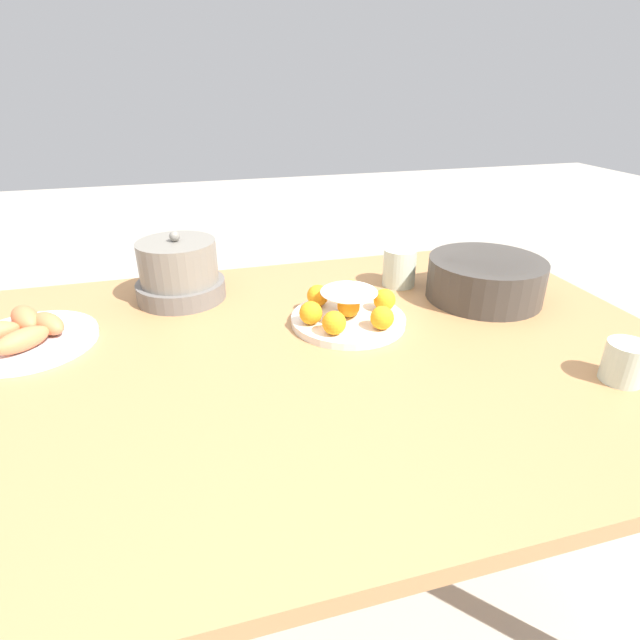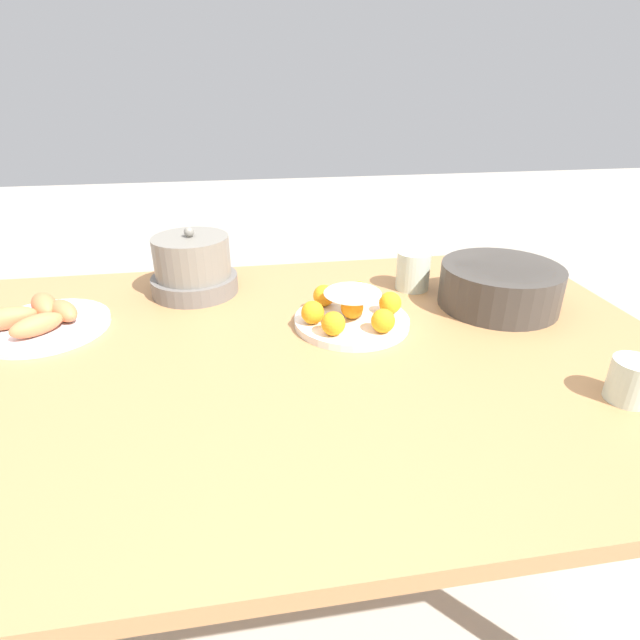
% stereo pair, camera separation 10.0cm
% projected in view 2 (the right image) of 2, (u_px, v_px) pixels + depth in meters
% --- Properties ---
extents(ground_plane, '(12.00, 12.00, 0.00)m').
position_uv_depth(ground_plane, '(294.00, 605.00, 1.30)').
color(ground_plane, '#B2A899').
extents(dining_table, '(1.56, 1.00, 0.76)m').
position_uv_depth(dining_table, '(286.00, 388.00, 1.00)').
color(dining_table, '#A87547').
rests_on(dining_table, ground_plane).
extents(cake_plate, '(0.25, 0.25, 0.08)m').
position_uv_depth(cake_plate, '(351.00, 312.00, 1.06)').
color(cake_plate, silver).
rests_on(cake_plate, dining_table).
extents(serving_bowl, '(0.27, 0.27, 0.10)m').
position_uv_depth(serving_bowl, '(500.00, 285.00, 1.14)').
color(serving_bowl, '#3D3833').
rests_on(serving_bowl, dining_table).
extents(sauce_bowl, '(0.09, 0.09, 0.02)m').
position_uv_depth(sauce_bowl, '(490.00, 257.00, 1.43)').
color(sauce_bowl, beige).
rests_on(sauce_bowl, dining_table).
extents(seafood_platter, '(0.26, 0.26, 0.06)m').
position_uv_depth(seafood_platter, '(40.00, 321.00, 1.04)').
color(seafood_platter, silver).
rests_on(seafood_platter, dining_table).
extents(cup_near, '(0.07, 0.07, 0.07)m').
position_uv_depth(cup_near, '(631.00, 381.00, 0.81)').
color(cup_near, beige).
rests_on(cup_near, dining_table).
extents(cup_far, '(0.08, 0.08, 0.09)m').
position_uv_depth(cup_far, '(413.00, 271.00, 1.24)').
color(cup_far, beige).
rests_on(cup_far, dining_table).
extents(warming_pot, '(0.21, 0.21, 0.17)m').
position_uv_depth(warming_pot, '(193.00, 267.00, 1.21)').
color(warming_pot, '#66605B').
rests_on(warming_pot, dining_table).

